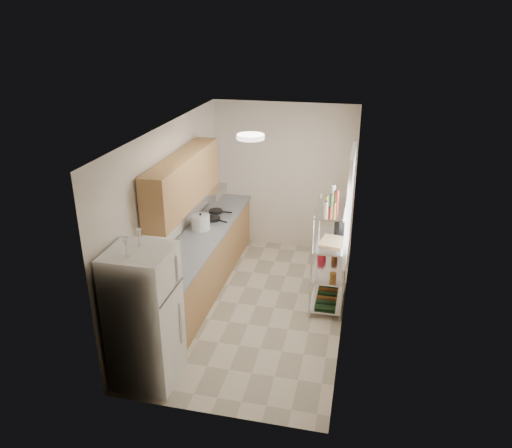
{
  "coord_description": "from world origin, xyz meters",
  "views": [
    {
      "loc": [
        1.38,
        -6.11,
        3.93
      ],
      "look_at": [
        -0.06,
        0.25,
        1.19
      ],
      "focal_mm": 35.0,
      "sensor_mm": 36.0,
      "label": 1
    }
  ],
  "objects_px": {
    "cutting_board": "(333,241)",
    "espresso_machine": "(342,224)",
    "rice_cooker": "(201,222)",
    "refrigerator": "(145,317)",
    "frying_pan_large": "(212,219)"
  },
  "relations": [
    {
      "from": "cutting_board",
      "to": "espresso_machine",
      "type": "bearing_deg",
      "value": 75.27
    },
    {
      "from": "rice_cooker",
      "to": "espresso_machine",
      "type": "relative_size",
      "value": 1.03
    },
    {
      "from": "refrigerator",
      "to": "rice_cooker",
      "type": "relative_size",
      "value": 5.85
    },
    {
      "from": "frying_pan_large",
      "to": "refrigerator",
      "type": "bearing_deg",
      "value": -67.8
    },
    {
      "from": "cutting_board",
      "to": "espresso_machine",
      "type": "height_order",
      "value": "espresso_machine"
    },
    {
      "from": "frying_pan_large",
      "to": "espresso_machine",
      "type": "xyz_separation_m",
      "value": [
        2.06,
        -0.3,
        0.23
      ]
    },
    {
      "from": "rice_cooker",
      "to": "cutting_board",
      "type": "relative_size",
      "value": 0.69
    },
    {
      "from": "rice_cooker",
      "to": "frying_pan_large",
      "type": "height_order",
      "value": "rice_cooker"
    },
    {
      "from": "refrigerator",
      "to": "cutting_board",
      "type": "bearing_deg",
      "value": 47.01
    },
    {
      "from": "espresso_machine",
      "to": "frying_pan_large",
      "type": "bearing_deg",
      "value": 151.59
    },
    {
      "from": "rice_cooker",
      "to": "espresso_machine",
      "type": "bearing_deg",
      "value": 2.34
    },
    {
      "from": "refrigerator",
      "to": "frying_pan_large",
      "type": "bearing_deg",
      "value": 91.19
    },
    {
      "from": "refrigerator",
      "to": "frying_pan_large",
      "type": "height_order",
      "value": "refrigerator"
    },
    {
      "from": "rice_cooker",
      "to": "espresso_machine",
      "type": "xyz_separation_m",
      "value": [
        2.12,
        0.09,
        0.13
      ]
    },
    {
      "from": "frying_pan_large",
      "to": "rice_cooker",
      "type": "bearing_deg",
      "value": -78.06
    }
  ]
}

